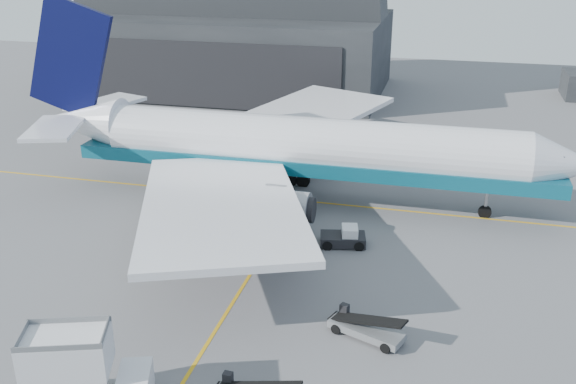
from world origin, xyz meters
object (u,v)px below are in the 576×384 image
(pushback_tug, at_px, (344,238))
(belt_loader_b, at_px, (366,328))
(catering_truck, at_px, (80,372))
(airliner, at_px, (288,146))

(pushback_tug, xyz_separation_m, belt_loader_b, (3.51, -12.58, -0.03))
(catering_truck, bearing_deg, belt_loader_b, 18.07)
(pushback_tug, bearing_deg, airliner, 117.00)
(catering_truck, height_order, pushback_tug, catering_truck)
(belt_loader_b, bearing_deg, pushback_tug, 126.57)
(catering_truck, bearing_deg, airliner, 65.13)
(pushback_tug, relative_size, belt_loader_b, 0.77)
(pushback_tug, height_order, belt_loader_b, belt_loader_b)
(belt_loader_b, bearing_deg, catering_truck, -122.22)
(airliner, distance_m, pushback_tug, 12.17)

